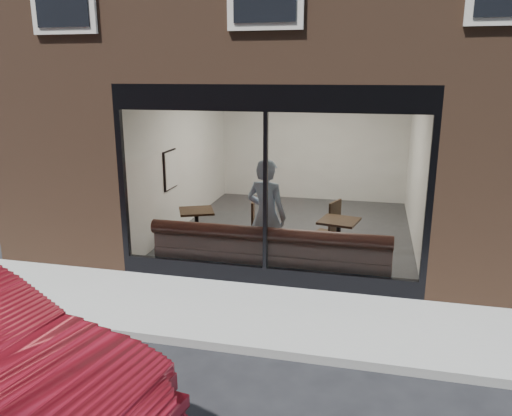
% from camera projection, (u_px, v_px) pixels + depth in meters
% --- Properties ---
extents(ground, '(120.00, 120.00, 0.00)m').
position_uv_depth(ground, '(230.00, 349.00, 6.29)').
color(ground, black).
rests_on(ground, ground).
extents(sidewalk_near, '(40.00, 2.00, 0.01)m').
position_uv_depth(sidewalk_near, '(249.00, 313.00, 7.22)').
color(sidewalk_near, gray).
rests_on(sidewalk_near, ground).
extents(kerb_near, '(40.00, 0.10, 0.12)m').
position_uv_depth(kerb_near, '(229.00, 346.00, 6.22)').
color(kerb_near, gray).
rests_on(kerb_near, ground).
extents(host_building_pier_left, '(2.50, 12.00, 3.20)m').
position_uv_depth(host_building_pier_left, '(182.00, 137.00, 14.22)').
color(host_building_pier_left, brown).
rests_on(host_building_pier_left, ground).
extents(host_building_pier_right, '(2.50, 12.00, 3.20)m').
position_uv_depth(host_building_pier_right, '(461.00, 146.00, 12.54)').
color(host_building_pier_right, brown).
rests_on(host_building_pier_right, ground).
extents(host_building_backfill, '(5.00, 6.00, 3.20)m').
position_uv_depth(host_building_backfill, '(324.00, 129.00, 16.20)').
color(host_building_backfill, brown).
rests_on(host_building_backfill, ground).
extents(cafe_floor, '(6.00, 6.00, 0.00)m').
position_uv_depth(cafe_floor, '(294.00, 230.00, 10.98)').
color(cafe_floor, '#2D2D30').
rests_on(cafe_floor, ground).
extents(cafe_ceiling, '(6.00, 6.00, 0.00)m').
position_uv_depth(cafe_ceiling, '(297.00, 82.00, 10.15)').
color(cafe_ceiling, white).
rests_on(cafe_ceiling, host_building_upper).
extents(cafe_wall_back, '(5.00, 0.00, 5.00)m').
position_uv_depth(cafe_wall_back, '(313.00, 141.00, 13.37)').
color(cafe_wall_back, silver).
rests_on(cafe_wall_back, ground).
extents(cafe_wall_left, '(0.00, 6.00, 6.00)m').
position_uv_depth(cafe_wall_left, '(185.00, 155.00, 11.12)').
color(cafe_wall_left, silver).
rests_on(cafe_wall_left, ground).
extents(cafe_wall_right, '(0.00, 6.00, 6.00)m').
position_uv_depth(cafe_wall_right, '(418.00, 164.00, 10.01)').
color(cafe_wall_right, silver).
rests_on(cafe_wall_right, ground).
extents(storefront_kick, '(5.00, 0.10, 0.30)m').
position_uv_depth(storefront_kick, '(265.00, 276.00, 8.17)').
color(storefront_kick, black).
rests_on(storefront_kick, ground).
extents(storefront_header, '(5.00, 0.10, 0.40)m').
position_uv_depth(storefront_header, '(266.00, 98.00, 7.43)').
color(storefront_header, black).
rests_on(storefront_header, host_building_upper).
extents(storefront_mullion, '(0.06, 0.10, 2.50)m').
position_uv_depth(storefront_mullion, '(265.00, 193.00, 7.81)').
color(storefront_mullion, black).
rests_on(storefront_mullion, storefront_kick).
extents(storefront_glass, '(4.80, 0.00, 4.80)m').
position_uv_depth(storefront_glass, '(265.00, 193.00, 7.78)').
color(storefront_glass, white).
rests_on(storefront_glass, storefront_kick).
extents(banquette, '(4.00, 0.55, 0.45)m').
position_uv_depth(banquette, '(270.00, 263.00, 8.53)').
color(banquette, '#3B1A15').
rests_on(banquette, cafe_floor).
extents(person, '(0.83, 0.65, 1.99)m').
position_uv_depth(person, '(266.00, 216.00, 8.54)').
color(person, '#97B4CF').
rests_on(person, cafe_floor).
extents(cafe_table_left, '(0.86, 0.86, 0.04)m').
position_uv_depth(cafe_table_left, '(196.00, 211.00, 9.81)').
color(cafe_table_left, black).
rests_on(cafe_table_left, cafe_floor).
extents(cafe_table_right, '(0.80, 0.80, 0.04)m').
position_uv_depth(cafe_table_right, '(339.00, 221.00, 9.15)').
color(cafe_table_right, black).
rests_on(cafe_table_right, cafe_floor).
extents(cafe_chair_left, '(0.45, 0.45, 0.04)m').
position_uv_depth(cafe_chair_left, '(243.00, 235.00, 9.93)').
color(cafe_chair_left, black).
rests_on(cafe_chair_left, cafe_floor).
extents(cafe_chair_right, '(0.62, 0.62, 0.05)m').
position_uv_depth(cafe_chair_right, '(325.00, 234.00, 10.01)').
color(cafe_chair_right, black).
rests_on(cafe_chair_right, cafe_floor).
extents(wall_poster, '(0.02, 0.57, 0.75)m').
position_uv_depth(wall_poster, '(171.00, 170.00, 10.31)').
color(wall_poster, white).
rests_on(wall_poster, cafe_wall_left).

